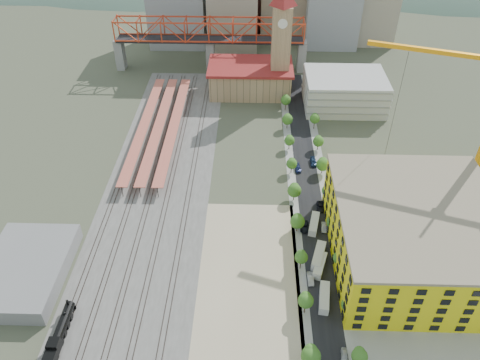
{
  "coord_description": "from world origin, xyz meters",
  "views": [
    {
      "loc": [
        -4.02,
        -114.38,
        102.06
      ],
      "look_at": [
        -7.39,
        2.45,
        10.0
      ],
      "focal_mm": 35.0,
      "sensor_mm": 36.0,
      "label": 1
    }
  ],
  "objects_px": {
    "clock_tower": "(282,33)",
    "site_trailer_d": "(314,224)",
    "locomotive": "(59,335)",
    "site_trailer_b": "(320,266)",
    "construction_building": "(414,235)",
    "site_trailer_c": "(319,256)",
    "site_trailer_a": "(324,298)"
  },
  "relations": [
    {
      "from": "locomotive",
      "to": "site_trailer_b",
      "type": "height_order",
      "value": "locomotive"
    },
    {
      "from": "locomotive",
      "to": "site_trailer_c",
      "type": "height_order",
      "value": "locomotive"
    },
    {
      "from": "locomotive",
      "to": "site_trailer_c",
      "type": "xyz_separation_m",
      "value": [
        66.0,
        28.35,
        -0.58
      ]
    },
    {
      "from": "clock_tower",
      "to": "site_trailer_d",
      "type": "relative_size",
      "value": 5.65
    },
    {
      "from": "clock_tower",
      "to": "site_trailer_d",
      "type": "xyz_separation_m",
      "value": [
        8.0,
        -87.9,
        -27.44
      ]
    },
    {
      "from": "site_trailer_a",
      "to": "site_trailer_d",
      "type": "relative_size",
      "value": 1.02
    },
    {
      "from": "site_trailer_b",
      "to": "site_trailer_d",
      "type": "xyz_separation_m",
      "value": [
        0.0,
        17.03,
        0.02
      ]
    },
    {
      "from": "clock_tower",
      "to": "locomotive",
      "type": "xyz_separation_m",
      "value": [
        -58.0,
        -129.74,
        -26.73
      ]
    },
    {
      "from": "site_trailer_b",
      "to": "site_trailer_c",
      "type": "bearing_deg",
      "value": 107.91
    },
    {
      "from": "construction_building",
      "to": "site_trailer_c",
      "type": "relative_size",
      "value": 5.03
    },
    {
      "from": "locomotive",
      "to": "site_trailer_b",
      "type": "distance_m",
      "value": 70.51
    },
    {
      "from": "construction_building",
      "to": "site_trailer_b",
      "type": "distance_m",
      "value": 27.69
    },
    {
      "from": "construction_building",
      "to": "site_trailer_b",
      "type": "xyz_separation_m",
      "value": [
        -26.0,
        -4.93,
        -8.17
      ]
    },
    {
      "from": "clock_tower",
      "to": "site_trailer_b",
      "type": "bearing_deg",
      "value": -85.64
    },
    {
      "from": "locomotive",
      "to": "site_trailer_d",
      "type": "xyz_separation_m",
      "value": [
        66.0,
        41.84,
        -0.7
      ]
    },
    {
      "from": "site_trailer_a",
      "to": "site_trailer_c",
      "type": "relative_size",
      "value": 0.94
    },
    {
      "from": "locomotive",
      "to": "site_trailer_d",
      "type": "bearing_deg",
      "value": 32.37
    },
    {
      "from": "clock_tower",
      "to": "site_trailer_a",
      "type": "distance_m",
      "value": 119.59
    },
    {
      "from": "site_trailer_b",
      "to": "site_trailer_d",
      "type": "relative_size",
      "value": 0.99
    },
    {
      "from": "site_trailer_b",
      "to": "site_trailer_d",
      "type": "distance_m",
      "value": 17.03
    },
    {
      "from": "site_trailer_a",
      "to": "locomotive",
      "type": "bearing_deg",
      "value": -160.26
    },
    {
      "from": "construction_building",
      "to": "locomotive",
      "type": "xyz_separation_m",
      "value": [
        -92.0,
        -29.74,
        -7.45
      ]
    },
    {
      "from": "construction_building",
      "to": "site_trailer_a",
      "type": "distance_m",
      "value": 31.66
    },
    {
      "from": "construction_building",
      "to": "site_trailer_d",
      "type": "bearing_deg",
      "value": 155.04
    },
    {
      "from": "site_trailer_b",
      "to": "construction_building",
      "type": "bearing_deg",
      "value": 28.64
    },
    {
      "from": "clock_tower",
      "to": "site_trailer_d",
      "type": "bearing_deg",
      "value": -84.8
    },
    {
      "from": "site_trailer_a",
      "to": "site_trailer_b",
      "type": "distance_m",
      "value": 11.21
    },
    {
      "from": "site_trailer_a",
      "to": "site_trailer_d",
      "type": "xyz_separation_m",
      "value": [
        0.0,
        28.23,
        -0.03
      ]
    },
    {
      "from": "clock_tower",
      "to": "site_trailer_d",
      "type": "distance_m",
      "value": 92.42
    },
    {
      "from": "site_trailer_d",
      "to": "site_trailer_b",
      "type": "bearing_deg",
      "value": -77.41
    },
    {
      "from": "clock_tower",
      "to": "site_trailer_a",
      "type": "xyz_separation_m",
      "value": [
        8.0,
        -116.13,
        -27.41
      ]
    },
    {
      "from": "clock_tower",
      "to": "site_trailer_b",
      "type": "distance_m",
      "value": 108.75
    }
  ]
}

